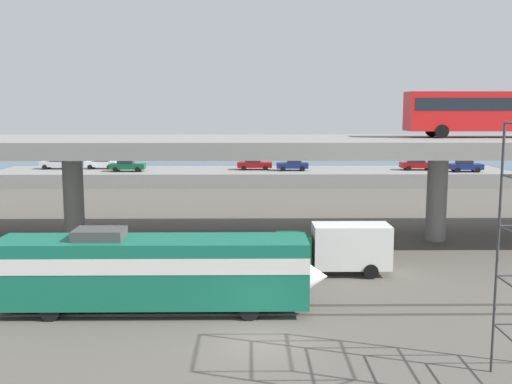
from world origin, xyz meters
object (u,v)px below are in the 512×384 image
object	(u,v)px
service_truck_west	(336,247)
parked_car_4	(465,166)
parked_car_3	(127,165)
train_locomotive	(169,268)
parked_car_2	(254,164)
parked_car_1	(101,163)
parked_car_6	(417,164)
transit_bus_on_overpass	(487,110)
parked_car_0	(293,165)
parked_car_5	(57,163)

from	to	relation	value
service_truck_west	parked_car_4	bearing A→B (deg)	-118.36
parked_car_3	train_locomotive	bearing A→B (deg)	-76.62
parked_car_3	parked_car_4	bearing A→B (deg)	-1.20
parked_car_2	parked_car_1	bearing A→B (deg)	175.95
train_locomotive	parked_car_2	world-z (taller)	train_locomotive
parked_car_1	parked_car_4	world-z (taller)	same
parked_car_6	service_truck_west	bearing A→B (deg)	-111.09
transit_bus_on_overpass	parked_car_4	xyz separation A→B (m)	(9.88, 31.68, -7.29)
parked_car_6	transit_bus_on_overpass	bearing A→B (deg)	-97.29
train_locomotive	parked_car_4	distance (m)	57.81
transit_bus_on_overpass	parked_car_0	world-z (taller)	transit_bus_on_overpass
parked_car_0	parked_car_4	world-z (taller)	same
parked_car_4	transit_bus_on_overpass	bearing A→B (deg)	-107.32
parked_car_0	parked_car_5	xyz separation A→B (m)	(-31.42, 2.46, 0.00)
parked_car_3	parked_car_5	distance (m)	10.59
transit_bus_on_overpass	parked_car_2	xyz separation A→B (m)	(-17.16, 34.54, -7.29)
parked_car_0	parked_car_6	world-z (taller)	same
transit_bus_on_overpass	parked_car_2	world-z (taller)	transit_bus_on_overpass
service_truck_west	parked_car_4	distance (m)	47.29
parked_car_1	parked_car_4	xyz separation A→B (m)	(47.51, -4.31, 0.00)
train_locomotive	transit_bus_on_overpass	size ratio (longest dim) A/B	1.34
transit_bus_on_overpass	parked_car_1	bearing A→B (deg)	136.28
train_locomotive	transit_bus_on_overpass	world-z (taller)	transit_bus_on_overpass
transit_bus_on_overpass	parked_car_5	distance (m)	56.94
service_truck_west	parked_car_6	distance (m)	47.05
parked_car_4	train_locomotive	bearing A→B (deg)	-123.23
parked_car_2	parked_car_5	world-z (taller)	same
parked_car_0	parked_car_4	size ratio (longest dim) A/B	0.99
transit_bus_on_overpass	parked_car_4	bearing A→B (deg)	72.68
parked_car_0	parked_car_3	size ratio (longest dim) A/B	0.90
parked_car_2	parked_car_4	distance (m)	27.19
parked_car_1	parked_car_5	distance (m)	5.95
parked_car_2	train_locomotive	bearing A→B (deg)	-95.18
parked_car_4	parked_car_6	world-z (taller)	same
train_locomotive	parked_car_6	distance (m)	56.99
transit_bus_on_overpass	parked_car_0	distance (m)	36.33
parked_car_4	parked_car_5	world-z (taller)	same
parked_car_1	parked_car_6	bearing A→B (deg)	177.24
parked_car_1	parked_car_2	bearing A→B (deg)	175.95
parked_car_4	parked_car_6	xyz separation A→B (m)	(-5.53, 2.28, 0.00)
transit_bus_on_overpass	service_truck_west	bearing A→B (deg)	-141.71
transit_bus_on_overpass	parked_car_0	bearing A→B (deg)	109.97
service_truck_west	parked_car_1	bearing A→B (deg)	-61.38
parked_car_5	service_truck_west	bearing A→B (deg)	124.06
parked_car_2	parked_car_3	size ratio (longest dim) A/B	1.01
parked_car_2	parked_car_5	size ratio (longest dim) A/B	1.09
parked_car_6	parked_car_2	bearing A→B (deg)	178.47
service_truck_west	parked_car_0	xyz separation A→B (m)	(0.43, 43.38, 0.88)
service_truck_west	parked_car_1	xyz separation A→B (m)	(-25.05, 45.91, 0.88)
service_truck_west	parked_car_3	world-z (taller)	parked_car_3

